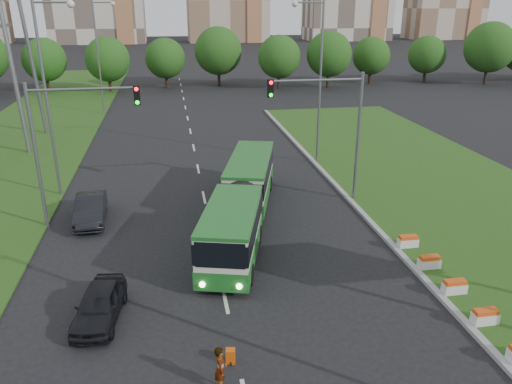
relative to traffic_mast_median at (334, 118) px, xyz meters
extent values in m
plane|color=black|center=(-4.78, -10.00, -5.35)|extent=(360.00, 360.00, 0.00)
cube|color=#284E16|center=(8.22, -2.00, -5.27)|extent=(14.00, 60.00, 0.15)
cube|color=gray|center=(1.27, -2.00, -5.26)|extent=(0.30, 60.00, 0.18)
cube|color=#284E16|center=(-22.78, 15.00, -5.30)|extent=(12.00, 110.00, 0.10)
cylinder|color=slate|center=(1.62, 0.00, -1.35)|extent=(0.20, 0.20, 8.00)
cylinder|color=slate|center=(-1.13, 0.00, 2.25)|extent=(5.50, 0.14, 0.14)
cube|color=black|center=(-3.88, 0.00, 1.85)|extent=(0.32, 0.32, 1.00)
cylinder|color=slate|center=(-16.78, -1.00, -1.35)|extent=(0.20, 0.20, 8.00)
cylinder|color=slate|center=(-14.03, -1.00, 2.25)|extent=(5.50, 0.14, 0.14)
cube|color=black|center=(-11.28, -1.00, 1.85)|extent=(0.32, 0.32, 1.00)
cube|color=beige|center=(-6.11, -7.07, -3.74)|extent=(2.30, 6.35, 2.48)
cube|color=beige|center=(-6.11, 1.08, -3.74)|extent=(2.30, 7.73, 2.48)
cylinder|color=black|center=(-6.11, -3.34, -3.79)|extent=(2.30, 1.15, 2.30)
cube|color=#1C6322|center=(-6.11, -7.07, -4.57)|extent=(2.37, 6.39, 0.87)
cube|color=#1C6322|center=(-6.11, 1.08, -4.57)|extent=(2.37, 7.78, 0.87)
cube|color=black|center=(-6.11, -7.07, -3.33)|extent=(2.37, 6.39, 0.97)
cube|color=black|center=(-6.11, 1.08, -3.33)|extent=(2.37, 7.78, 0.97)
imported|color=black|center=(-12.80, -10.57, -4.67)|extent=(2.10, 4.15, 1.36)
imported|color=black|center=(-14.42, -0.62, -4.61)|extent=(1.81, 4.60, 1.49)
imported|color=gray|center=(-8.50, -15.18, -4.55)|extent=(0.42, 0.61, 1.60)
cube|color=#D54D0B|center=(-8.04, -14.01, -5.07)|extent=(0.32, 0.28, 0.55)
cylinder|color=black|center=(-8.04, -14.14, -5.29)|extent=(0.04, 0.13, 0.13)
camera|label=1|loc=(-9.58, -28.12, 6.43)|focal=35.00mm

